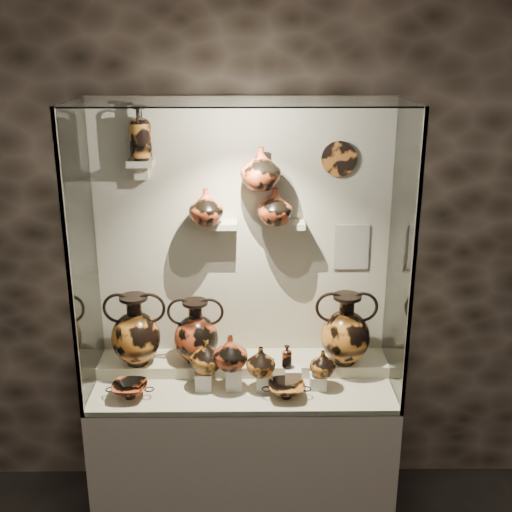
% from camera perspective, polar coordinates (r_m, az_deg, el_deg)
% --- Properties ---
extents(wall_back, '(5.00, 0.02, 3.20)m').
position_cam_1_polar(wall_back, '(3.71, -1.19, 1.65)').
color(wall_back, '#2B221B').
rests_on(wall_back, ground).
extents(plinth, '(1.70, 0.60, 0.80)m').
position_cam_1_polar(plinth, '(3.95, -1.12, -16.67)').
color(plinth, '#C0B69A').
rests_on(plinth, floor).
extents(front_tier, '(1.68, 0.58, 0.03)m').
position_cam_1_polar(front_tier, '(3.73, -1.16, -11.45)').
color(front_tier, '#C1B495').
rests_on(front_tier, plinth).
extents(rear_tier, '(1.70, 0.25, 0.10)m').
position_cam_1_polar(rear_tier, '(3.86, -1.14, -9.70)').
color(rear_tier, '#C1B495').
rests_on(rear_tier, plinth).
extents(back_panel, '(1.70, 0.03, 1.60)m').
position_cam_1_polar(back_panel, '(3.70, -1.19, 1.62)').
color(back_panel, '#C0B69A').
rests_on(back_panel, plinth).
extents(glass_front, '(1.70, 0.01, 1.60)m').
position_cam_1_polar(glass_front, '(3.12, -1.30, -1.64)').
color(glass_front, white).
rests_on(glass_front, plinth).
extents(glass_left, '(0.01, 0.60, 1.60)m').
position_cam_1_polar(glass_left, '(3.52, -15.17, 0.03)').
color(glass_left, white).
rests_on(glass_left, plinth).
extents(glass_right, '(0.01, 0.60, 1.60)m').
position_cam_1_polar(glass_right, '(3.50, 12.76, 0.12)').
color(glass_right, white).
rests_on(glass_right, plinth).
extents(glass_top, '(1.70, 0.60, 0.01)m').
position_cam_1_polar(glass_top, '(3.24, -1.35, 13.56)').
color(glass_top, white).
rests_on(glass_top, back_panel).
extents(frame_post_left, '(0.02, 0.02, 1.60)m').
position_cam_1_polar(frame_post_left, '(3.25, -16.29, -1.59)').
color(frame_post_left, gray).
rests_on(frame_post_left, plinth).
extents(frame_post_right, '(0.02, 0.02, 1.60)m').
position_cam_1_polar(frame_post_right, '(3.23, 13.78, -1.51)').
color(frame_post_right, gray).
rests_on(frame_post_right, plinth).
extents(pedestal_a, '(0.09, 0.09, 0.10)m').
position_cam_1_polar(pedestal_a, '(3.66, -4.69, -10.94)').
color(pedestal_a, silver).
rests_on(pedestal_a, front_tier).
extents(pedestal_b, '(0.09, 0.09, 0.13)m').
position_cam_1_polar(pedestal_b, '(3.64, -1.98, -10.75)').
color(pedestal_b, silver).
rests_on(pedestal_b, front_tier).
extents(pedestal_c, '(0.09, 0.09, 0.09)m').
position_cam_1_polar(pedestal_c, '(3.65, 0.74, -11.02)').
color(pedestal_c, silver).
rests_on(pedestal_c, front_tier).
extents(pedestal_d, '(0.09, 0.09, 0.12)m').
position_cam_1_polar(pedestal_d, '(3.65, 3.30, -10.78)').
color(pedestal_d, silver).
rests_on(pedestal_d, front_tier).
extents(pedestal_e, '(0.09, 0.09, 0.08)m').
position_cam_1_polar(pedestal_e, '(3.67, 5.51, -11.01)').
color(pedestal_e, silver).
rests_on(pedestal_e, front_tier).
extents(bracket_ul, '(0.14, 0.12, 0.04)m').
position_cam_1_polar(bracket_ul, '(3.57, -10.20, 8.14)').
color(bracket_ul, '#C0B69A').
rests_on(bracket_ul, back_panel).
extents(bracket_ca, '(0.14, 0.12, 0.04)m').
position_cam_1_polar(bracket_ca, '(3.60, -2.81, 2.79)').
color(bracket_ca, '#C0B69A').
rests_on(bracket_ca, back_panel).
extents(bracket_cb, '(0.10, 0.12, 0.04)m').
position_cam_1_polar(bracket_cb, '(3.55, 0.38, 5.91)').
color(bracket_cb, '#C0B69A').
rests_on(bracket_cb, back_panel).
extents(bracket_cc, '(0.14, 0.12, 0.04)m').
position_cam_1_polar(bracket_cc, '(3.61, 3.24, 2.81)').
color(bracket_cc, '#C0B69A').
rests_on(bracket_cc, back_panel).
extents(amphora_left, '(0.41, 0.41, 0.42)m').
position_cam_1_polar(amphora_left, '(3.75, -10.66, -6.45)').
color(amphora_left, '#B36722').
rests_on(amphora_left, rear_tier).
extents(amphora_mid, '(0.39, 0.39, 0.39)m').
position_cam_1_polar(amphora_mid, '(3.73, -5.36, -6.68)').
color(amphora_mid, '#B4411F').
rests_on(amphora_mid, rear_tier).
extents(amphora_right, '(0.40, 0.40, 0.43)m').
position_cam_1_polar(amphora_right, '(3.73, 7.97, -6.41)').
color(amphora_right, '#B36722').
rests_on(amphora_right, rear_tier).
extents(jug_a, '(0.24, 0.24, 0.19)m').
position_cam_1_polar(jug_a, '(3.60, -4.45, -8.80)').
color(jug_a, '#B36722').
rests_on(jug_a, pedestal_a).
extents(jug_b, '(0.22, 0.22, 0.20)m').
position_cam_1_polar(jug_b, '(3.56, -2.28, -8.53)').
color(jug_b, '#B4411F').
rests_on(jug_b, pedestal_b).
extents(jug_c, '(0.20, 0.20, 0.17)m').
position_cam_1_polar(jug_c, '(3.58, 0.42, -9.33)').
color(jug_c, '#B36722').
rests_on(jug_c, pedestal_c).
extents(jug_e, '(0.16, 0.16, 0.15)m').
position_cam_1_polar(jug_e, '(3.62, 5.95, -9.45)').
color(jug_e, '#B36722').
rests_on(jug_e, pedestal_e).
extents(lekythos_small, '(0.09, 0.09, 0.15)m').
position_cam_1_polar(lekythos_small, '(3.60, 2.76, -8.79)').
color(lekythos_small, '#B4411F').
rests_on(lekythos_small, pedestal_d).
extents(kylix_left, '(0.29, 0.26, 0.10)m').
position_cam_1_polar(kylix_left, '(3.63, -11.15, -11.53)').
color(kylix_left, '#B4411F').
rests_on(kylix_left, front_tier).
extents(kylix_right, '(0.28, 0.25, 0.10)m').
position_cam_1_polar(kylix_right, '(3.57, 2.72, -11.70)').
color(kylix_right, '#B36722').
rests_on(kylix_right, front_tier).
extents(lekythos_tall, '(0.17, 0.17, 0.32)m').
position_cam_1_polar(lekythos_tall, '(3.53, -10.27, 10.96)').
color(lekythos_tall, '#B36722').
rests_on(lekythos_tall, bracket_ul).
extents(ovoid_vase_a, '(0.21, 0.21, 0.20)m').
position_cam_1_polar(ovoid_vase_a, '(3.54, -4.46, 4.41)').
color(ovoid_vase_a, '#B4411F').
rests_on(ovoid_vase_a, bracket_ca).
extents(ovoid_vase_b, '(0.26, 0.26, 0.23)m').
position_cam_1_polar(ovoid_vase_b, '(3.47, 0.42, 7.82)').
color(ovoid_vase_b, '#B4411F').
rests_on(ovoid_vase_b, bracket_cb).
extents(ovoid_vase_c, '(0.23, 0.23, 0.20)m').
position_cam_1_polar(ovoid_vase_c, '(3.53, 1.70, 4.45)').
color(ovoid_vase_c, '#B4411F').
rests_on(ovoid_vase_c, bracket_cc).
extents(wall_plate, '(0.20, 0.02, 0.20)m').
position_cam_1_polar(wall_plate, '(3.60, 7.40, 8.56)').
color(wall_plate, '#A45820').
rests_on(wall_plate, back_panel).
extents(info_placard, '(0.20, 0.01, 0.27)m').
position_cam_1_polar(info_placard, '(3.74, 8.48, 0.79)').
color(info_placard, beige).
rests_on(info_placard, back_panel).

